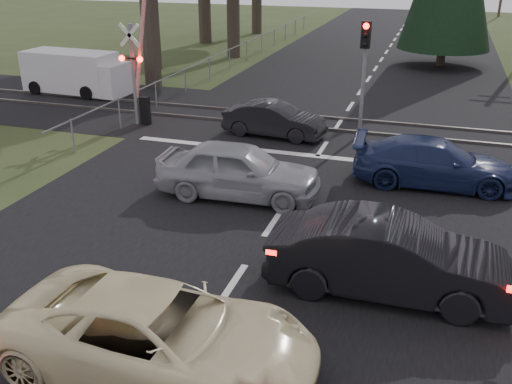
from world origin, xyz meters
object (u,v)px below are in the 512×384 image
at_px(silver_car, 238,170).
at_px(dark_car_far, 274,120).
at_px(crossing_signal, 139,72).
at_px(traffic_signal_center, 364,60).
at_px(dark_hatchback, 389,257).
at_px(blue_sedan, 435,163).
at_px(white_van, 78,73).
at_px(cream_coupe, 159,335).

bearing_deg(silver_car, dark_car_far, 3.77).
xyz_separation_m(silver_car, dark_car_far, (-0.59, 5.59, -0.15)).
bearing_deg(crossing_signal, traffic_signal_center, 6.15).
height_order(dark_hatchback, blue_sedan, dark_hatchback).
height_order(blue_sedan, white_van, white_van).
bearing_deg(crossing_signal, cream_coupe, -60.64).
bearing_deg(crossing_signal, white_van, 145.21).
relative_size(silver_car, dark_car_far, 1.21).
bearing_deg(white_van, dark_car_far, -15.30).
height_order(crossing_signal, dark_car_far, crossing_signal).
bearing_deg(traffic_signal_center, cream_coupe, -95.09).
height_order(traffic_signal_center, dark_hatchback, traffic_signal_center).
bearing_deg(cream_coupe, dark_hatchback, -41.68).
distance_m(crossing_signal, cream_coupe, 14.49).
bearing_deg(blue_sedan, dark_car_far, 58.13).
distance_m(cream_coupe, blue_sedan, 10.39).
distance_m(crossing_signal, dark_hatchback, 13.79).
relative_size(crossing_signal, white_van, 1.37).
relative_size(cream_coupe, dark_car_far, 1.37).
bearing_deg(white_van, dark_hatchback, -36.02).
height_order(crossing_signal, silver_car, crossing_signal).
height_order(silver_car, white_van, white_van).
bearing_deg(dark_hatchback, white_van, 49.44).
height_order(cream_coupe, dark_hatchback, dark_hatchback).
relative_size(cream_coupe, dark_hatchback, 1.08).
distance_m(traffic_signal_center, blue_sedan, 5.15).
xyz_separation_m(blue_sedan, dark_car_far, (-5.67, 3.06, -0.06)).
xyz_separation_m(cream_coupe, blue_sedan, (3.90, 9.63, -0.04)).
distance_m(dark_hatchback, silver_car, 5.69).
bearing_deg(traffic_signal_center, silver_car, -110.51).
relative_size(cream_coupe, blue_sedan, 1.10).
distance_m(blue_sedan, dark_car_far, 6.45).
bearing_deg(silver_car, blue_sedan, -65.82).
height_order(traffic_signal_center, blue_sedan, traffic_signal_center).
xyz_separation_m(dark_car_far, white_van, (-10.61, 3.57, 0.37)).
distance_m(crossing_signal, dark_car_far, 5.50).
bearing_deg(dark_hatchback, blue_sedan, -7.59).
bearing_deg(dark_car_far, silver_car, -168.05).
bearing_deg(crossing_signal, dark_hatchback, -41.47).
bearing_deg(dark_hatchback, silver_car, 49.31).
bearing_deg(dark_car_far, white_van, 77.29).
bearing_deg(dark_car_far, cream_coupe, -166.15).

